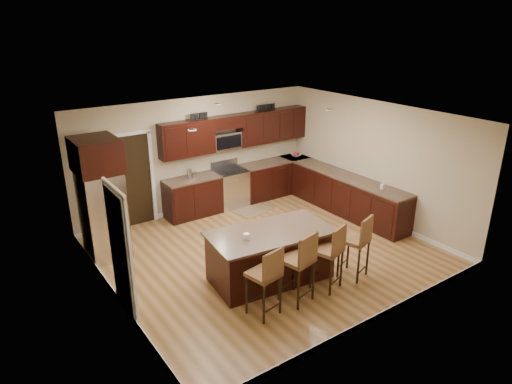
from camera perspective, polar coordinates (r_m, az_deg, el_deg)
floor at (r=9.17m, az=1.29°, el=-7.47°), size 6.00×6.00×0.00m
ceiling at (r=8.23m, az=1.45°, el=9.29°), size 6.00×6.00×0.00m
wall_back at (r=10.84m, az=-7.25°, el=4.64°), size 6.00×0.00×6.00m
wall_left at (r=7.38m, az=-17.87°, el=-4.23°), size 0.00×5.50×5.50m
wall_right at (r=10.57m, az=14.66°, el=3.70°), size 0.00×5.50×5.50m
base_cabinets at (r=11.09m, az=4.87°, el=0.27°), size 4.02×3.96×0.92m
upper_cabinets at (r=11.08m, az=-2.15°, el=7.78°), size 4.00×0.33×0.80m
range at (r=11.18m, az=-3.25°, el=0.56°), size 0.76×0.64×1.11m
microwave at (r=10.96m, az=-3.80°, el=6.42°), size 0.76×0.31×0.40m
doorway at (r=10.31m, az=-15.25°, el=1.32°), size 0.85×0.03×2.06m
pantry_door at (r=7.27m, az=-16.70°, el=-7.40°), size 0.03×0.80×2.04m
letter_decor at (r=10.91m, az=-2.83°, el=10.00°), size 2.20×0.03×0.15m
island at (r=8.11m, az=1.79°, el=-8.08°), size 2.26×1.36×0.92m
stool_left at (r=7.01m, az=1.38°, el=-10.27°), size 0.51×0.51×1.17m
stool_mid at (r=7.35m, az=5.61°, el=-8.44°), size 0.55×0.55×1.24m
stool_right at (r=7.77m, az=9.38°, el=-7.16°), size 0.56×0.56×1.19m
refrigerator at (r=9.05m, az=-18.81°, el=-0.61°), size 0.79×0.92×2.35m
floor_mat at (r=11.08m, az=-0.35°, el=-2.20°), size 1.07×0.83×0.01m
fruit_bowl at (r=12.18m, az=5.04°, el=4.62°), size 0.28×0.28×0.06m
soap_bottle at (r=10.14m, az=15.59°, el=0.81°), size 0.09×0.09×0.17m
canister_tall at (r=10.50m, az=-8.36°, el=2.24°), size 0.12×0.12×0.23m
canister_short at (r=10.57m, az=-7.71°, el=2.16°), size 0.11×0.11×0.14m
island_jar at (r=7.60m, az=-1.21°, el=-5.57°), size 0.10×0.10×0.10m
stool_extra at (r=8.19m, az=12.69°, el=-5.85°), size 0.56×0.56×1.19m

